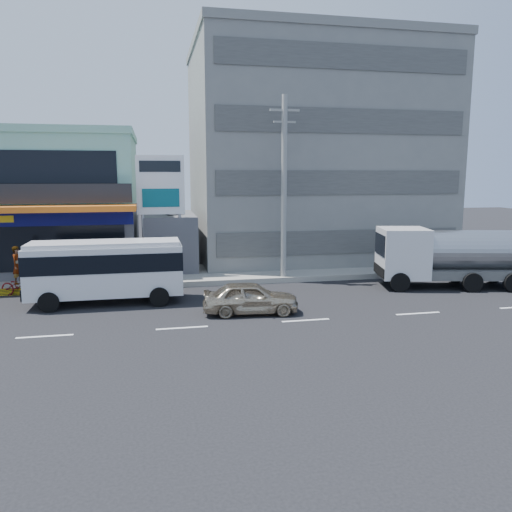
{
  "coord_description": "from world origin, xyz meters",
  "views": [
    {
      "loc": [
        -0.97,
        -18.78,
        5.9
      ],
      "look_at": [
        3.58,
        3.15,
        2.2
      ],
      "focal_mm": 35.0,
      "sensor_mm": 36.0,
      "label": 1
    }
  ],
  "objects": [
    {
      "name": "tanker_truck",
      "position": [
        14.15,
        4.34,
        1.67
      ],
      "size": [
        8.2,
        3.96,
        3.11
      ],
      "color": "silver",
      "rests_on": "ground"
    },
    {
      "name": "satellite_dish",
      "position": [
        0.0,
        11.0,
        3.58
      ],
      "size": [
        1.5,
        1.5,
        0.15
      ],
      "primitive_type": "cylinder",
      "color": "slate",
      "rests_on": "gap_structure"
    },
    {
      "name": "sedan",
      "position": [
        3.0,
        1.5,
        0.69
      ],
      "size": [
        4.2,
        2.03,
        1.38
      ],
      "primitive_type": "imported",
      "rotation": [
        0.0,
        0.0,
        1.47
      ],
      "color": "tan",
      "rests_on": "ground"
    },
    {
      "name": "minibus",
      "position": [
        -3.14,
        4.52,
        1.72
      ],
      "size": [
        6.88,
        2.43,
        2.88
      ],
      "color": "silver",
      "rests_on": "ground"
    },
    {
      "name": "utility_pole_near",
      "position": [
        6.0,
        7.4,
        5.15
      ],
      "size": [
        1.6,
        0.3,
        10.0
      ],
      "color": "#999993",
      "rests_on": "ground"
    },
    {
      "name": "billboard",
      "position": [
        -0.5,
        9.2,
        4.93
      ],
      "size": [
        2.6,
        0.18,
        6.9
      ],
      "color": "gray",
      "rests_on": "ground"
    },
    {
      "name": "sidewalk",
      "position": [
        5.0,
        9.5,
        0.15
      ],
      "size": [
        70.0,
        5.0,
        0.3
      ],
      "primitive_type": "cube",
      "color": "gray",
      "rests_on": "ground"
    },
    {
      "name": "concrete_building",
      "position": [
        10.0,
        15.0,
        7.0
      ],
      "size": [
        16.0,
        12.0,
        14.0
      ],
      "primitive_type": "cube",
      "color": "gray",
      "rests_on": "ground"
    },
    {
      "name": "motorcycle_rider",
      "position": [
        -7.45,
        6.8,
        0.81
      ],
      "size": [
        2.03,
        1.29,
        2.46
      ],
      "color": "#520B0D",
      "rests_on": "ground"
    },
    {
      "name": "shop_building",
      "position": [
        -8.0,
        13.95,
        4.0
      ],
      "size": [
        12.4,
        11.7,
        8.0
      ],
      "color": "#48474D",
      "rests_on": "ground"
    },
    {
      "name": "ground",
      "position": [
        0.0,
        0.0,
        0.0
      ],
      "size": [
        120.0,
        120.0,
        0.0
      ],
      "primitive_type": "plane",
      "color": "black",
      "rests_on": "ground"
    },
    {
      "name": "gap_structure",
      "position": [
        0.0,
        12.0,
        1.75
      ],
      "size": [
        3.0,
        6.0,
        3.5
      ],
      "primitive_type": "cube",
      "color": "#48474D",
      "rests_on": "ground"
    }
  ]
}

